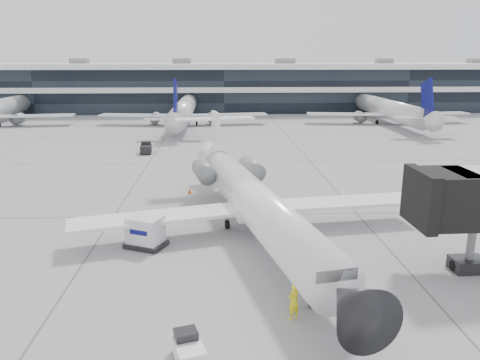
{
  "coord_description": "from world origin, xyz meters",
  "views": [
    {
      "loc": [
        -1.41,
        -36.42,
        12.49
      ],
      "look_at": [
        0.36,
        1.38,
        2.6
      ],
      "focal_mm": 35.0,
      "sensor_mm": 36.0,
      "label": 1
    }
  ],
  "objects_px": {
    "regional_jet": "(252,199)",
    "cargo_uld": "(146,232)",
    "ramp_worker": "(294,301)",
    "baggage_tug": "(188,349)"
  },
  "relations": [
    {
      "from": "regional_jet",
      "to": "cargo_uld",
      "type": "distance_m",
      "value": 7.96
    },
    {
      "from": "regional_jet",
      "to": "ramp_worker",
      "type": "height_order",
      "value": "regional_jet"
    },
    {
      "from": "regional_jet",
      "to": "baggage_tug",
      "type": "relative_size",
      "value": 14.85
    },
    {
      "from": "ramp_worker",
      "to": "baggage_tug",
      "type": "xyz_separation_m",
      "value": [
        -4.97,
        -3.08,
        -0.4
      ]
    },
    {
      "from": "regional_jet",
      "to": "cargo_uld",
      "type": "bearing_deg",
      "value": -173.6
    },
    {
      "from": "regional_jet",
      "to": "baggage_tug",
      "type": "xyz_separation_m",
      "value": [
        -3.8,
        -15.02,
        -2.0
      ]
    },
    {
      "from": "regional_jet",
      "to": "baggage_tug",
      "type": "bearing_deg",
      "value": -115.93
    },
    {
      "from": "cargo_uld",
      "to": "ramp_worker",
      "type": "bearing_deg",
      "value": -23.67
    },
    {
      "from": "ramp_worker",
      "to": "cargo_uld",
      "type": "bearing_deg",
      "value": -83.63
    },
    {
      "from": "baggage_tug",
      "to": "cargo_uld",
      "type": "xyz_separation_m",
      "value": [
        -3.63,
        12.59,
        0.5
      ]
    }
  ]
}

